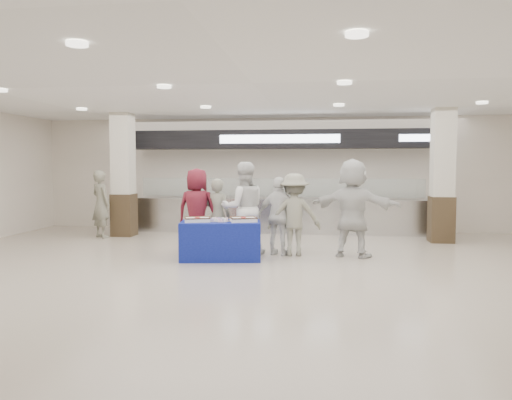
# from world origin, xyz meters

# --- Properties ---
(ground) EXTENTS (14.00, 14.00, 0.00)m
(ground) POSITION_xyz_m (0.00, 0.00, 0.00)
(ground) COLOR beige
(ground) RESTS_ON ground
(serving_line) EXTENTS (8.70, 0.85, 2.80)m
(serving_line) POSITION_xyz_m (0.00, 5.40, 1.16)
(serving_line) COLOR #B7B9BE
(serving_line) RESTS_ON ground
(column_left) EXTENTS (0.55, 0.55, 3.20)m
(column_left) POSITION_xyz_m (-4.00, 4.20, 1.53)
(column_left) COLOR #342717
(column_left) RESTS_ON ground
(column_right) EXTENTS (0.55, 0.55, 3.20)m
(column_right) POSITION_xyz_m (4.00, 4.20, 1.53)
(column_right) COLOR #342717
(column_right) RESTS_ON ground
(display_table) EXTENTS (1.65, 1.01, 0.75)m
(display_table) POSITION_xyz_m (-0.81, 1.29, 0.38)
(display_table) COLOR navy
(display_table) RESTS_ON ground
(sheet_cake_left) EXTENTS (0.58, 0.50, 0.10)m
(sheet_cake_left) POSITION_xyz_m (-1.25, 1.20, 0.80)
(sheet_cake_left) COLOR white
(sheet_cake_left) RESTS_ON display_table
(sheet_cake_right) EXTENTS (0.59, 0.52, 0.10)m
(sheet_cake_right) POSITION_xyz_m (-0.36, 1.33, 0.80)
(sheet_cake_right) COLOR white
(sheet_cake_right) RESTS_ON display_table
(cupcake_tray) EXTENTS (0.49, 0.42, 0.07)m
(cupcake_tray) POSITION_xyz_m (-0.86, 1.28, 0.78)
(cupcake_tray) COLOR silver
(cupcake_tray) RESTS_ON display_table
(civilian_maroon) EXTENTS (0.92, 0.64, 1.79)m
(civilian_maroon) POSITION_xyz_m (-1.50, 2.15, 0.89)
(civilian_maroon) COLOR maroon
(civilian_maroon) RESTS_ON ground
(soldier_a) EXTENTS (0.66, 0.53, 1.57)m
(soldier_a) POSITION_xyz_m (-1.05, 2.14, 0.78)
(soldier_a) COLOR gray
(soldier_a) RESTS_ON ground
(chef_tall) EXTENTS (1.12, 0.99, 1.92)m
(chef_tall) POSITION_xyz_m (-0.46, 1.97, 0.96)
(chef_tall) COLOR white
(chef_tall) RESTS_ON ground
(chef_short) EXTENTS (1.02, 0.63, 1.61)m
(chef_short) POSITION_xyz_m (0.29, 1.93, 0.81)
(chef_short) COLOR white
(chef_short) RESTS_ON ground
(soldier_b) EXTENTS (1.13, 0.71, 1.68)m
(soldier_b) POSITION_xyz_m (0.59, 1.93, 0.84)
(soldier_b) COLOR gray
(soldier_b) RESTS_ON ground
(civilian_white) EXTENTS (1.93, 1.14, 1.98)m
(civilian_white) POSITION_xyz_m (1.77, 1.93, 0.99)
(civilian_white) COLOR white
(civilian_white) RESTS_ON ground
(soldier_bg) EXTENTS (0.75, 0.70, 1.73)m
(soldier_bg) POSITION_xyz_m (-4.45, 3.80, 0.86)
(soldier_bg) COLOR gray
(soldier_bg) RESTS_ON ground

